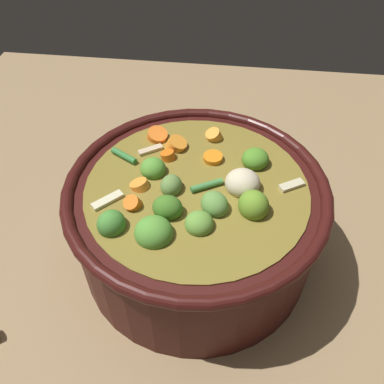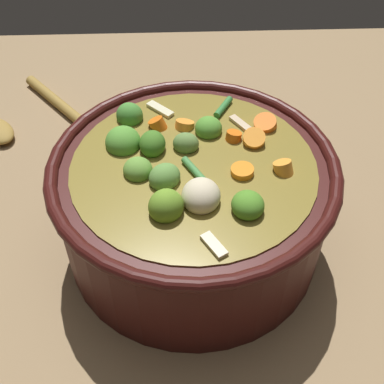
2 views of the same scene
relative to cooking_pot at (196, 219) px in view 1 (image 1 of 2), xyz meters
name	(u,v)px [view 1 (image 1 of 2)]	position (x,y,z in m)	size (l,w,h in m)	color
ground_plane	(196,251)	(0.00, 0.00, -0.07)	(1.10, 1.10, 0.00)	#8C704C
cooking_pot	(196,219)	(0.00, 0.00, 0.00)	(0.33, 0.33, 0.16)	#38110F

